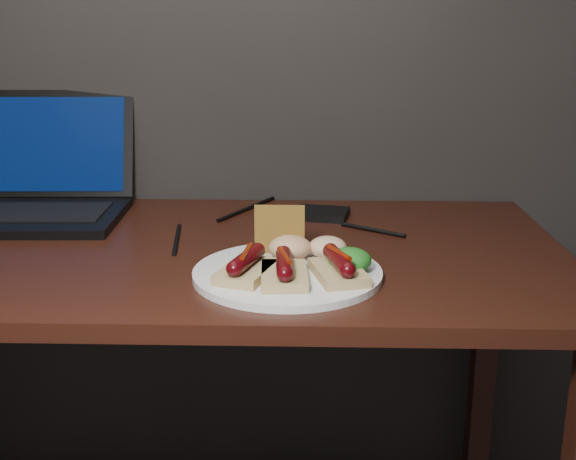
% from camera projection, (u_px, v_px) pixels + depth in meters
% --- Properties ---
extents(desk, '(1.40, 0.70, 0.75)m').
position_uv_depth(desk, '(181.00, 291.00, 1.34)').
color(desk, '#35170D').
rests_on(desk, ground).
extents(laptop, '(0.41, 0.37, 0.25)m').
position_uv_depth(laptop, '(29.00, 189.00, 1.52)').
color(laptop, black).
rests_on(laptop, desk).
extents(hard_drive, '(0.12, 0.10, 0.02)m').
position_uv_depth(hard_drive, '(322.00, 214.00, 1.50)').
color(hard_drive, black).
rests_on(hard_drive, desk).
extents(desk_cables, '(0.88, 0.41, 0.01)m').
position_uv_depth(desk_cables, '(178.00, 225.00, 1.43)').
color(desk_cables, black).
rests_on(desk_cables, desk).
extents(plate, '(0.35, 0.35, 0.01)m').
position_uv_depth(plate, '(287.00, 273.00, 1.16)').
color(plate, silver).
rests_on(plate, desk).
extents(bread_sausage_left, '(0.10, 0.13, 0.04)m').
position_uv_depth(bread_sausage_left, '(246.00, 266.00, 1.12)').
color(bread_sausage_left, tan).
rests_on(bread_sausage_left, plate).
extents(bread_sausage_center, '(0.08, 0.12, 0.04)m').
position_uv_depth(bread_sausage_center, '(284.00, 270.00, 1.10)').
color(bread_sausage_center, tan).
rests_on(bread_sausage_center, plate).
extents(bread_sausage_right, '(0.10, 0.13, 0.04)m').
position_uv_depth(bread_sausage_right, '(339.00, 267.00, 1.12)').
color(bread_sausage_right, tan).
rests_on(bread_sausage_right, plate).
extents(crispbread, '(0.09, 0.01, 0.08)m').
position_uv_depth(crispbread, '(280.00, 230.00, 1.23)').
color(crispbread, '#A67E2D').
rests_on(crispbread, plate).
extents(salad_greens, '(0.07, 0.07, 0.04)m').
position_uv_depth(salad_greens, '(350.00, 260.00, 1.14)').
color(salad_greens, '#105217').
rests_on(salad_greens, plate).
extents(salsa_mound, '(0.07, 0.07, 0.04)m').
position_uv_depth(salsa_mound, '(290.00, 247.00, 1.20)').
color(salsa_mound, maroon).
rests_on(salsa_mound, plate).
extents(coleslaw_mound, '(0.06, 0.06, 0.04)m').
position_uv_depth(coleslaw_mound, '(328.00, 247.00, 1.21)').
color(coleslaw_mound, beige).
rests_on(coleslaw_mound, plate).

